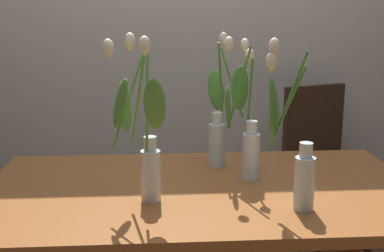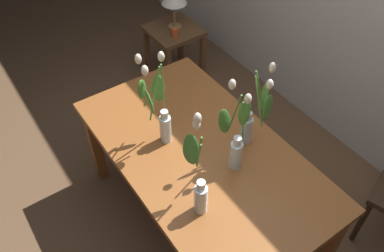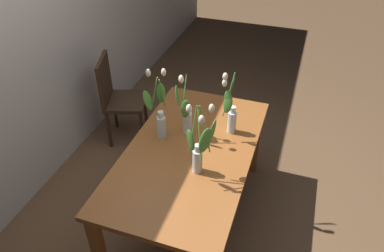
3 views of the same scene
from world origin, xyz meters
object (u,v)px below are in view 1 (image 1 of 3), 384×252
tulip_vase_3 (221,122)px  tulip_vase_1 (143,140)px  dining_chair (322,156)px  tulip_vase_0 (246,133)px  tulip_vase_2 (294,155)px  dining_table (202,210)px

tulip_vase_3 → tulip_vase_1: bearing=-127.2°
tulip_vase_3 → dining_chair: 1.12m
tulip_vase_0 → tulip_vase_1: bearing=-149.0°
tulip_vase_2 → tulip_vase_3: bearing=109.7°
tulip_vase_0 → dining_chair: size_ratio=0.59×
dining_table → dining_chair: bearing=52.9°
dining_table → tulip_vase_1: bearing=-146.4°
tulip_vase_2 → tulip_vase_3: size_ratio=1.02×
dining_table → tulip_vase_0: (0.18, 0.09, 0.27)m
tulip_vase_3 → tulip_vase_2: bearing=-70.3°
tulip_vase_1 → tulip_vase_3: 0.52m
tulip_vase_1 → dining_table: bearing=33.6°
tulip_vase_0 → tulip_vase_1: 0.45m
tulip_vase_0 → tulip_vase_2: size_ratio=0.97×
tulip_vase_1 → tulip_vase_3: tulip_vase_1 is taller
tulip_vase_0 → tulip_vase_3: bearing=112.1°
tulip_vase_2 → tulip_vase_3: 0.53m
tulip_vase_0 → tulip_vase_2: (0.11, -0.32, 0.01)m
tulip_vase_0 → tulip_vase_2: bearing=-71.7°
tulip_vase_0 → dining_chair: bearing=57.1°
dining_table → tulip_vase_3: (0.10, 0.27, 0.27)m
tulip_vase_0 → dining_chair: 1.21m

